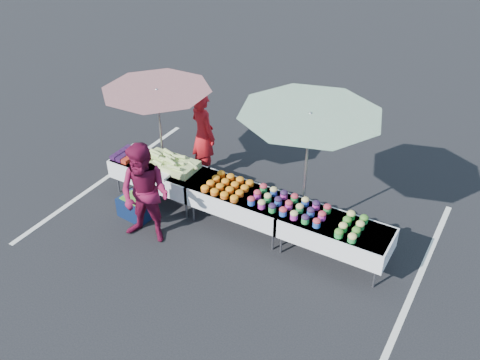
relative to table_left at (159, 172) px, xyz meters
The scene contains 17 objects.
ground 1.89m from the table_left, ahead, with size 80.00×80.00×0.00m, color black.
stripe_left 1.52m from the table_left, behind, with size 0.10×5.00×0.00m, color silver.
stripe_right 5.03m from the table_left, ahead, with size 0.10×5.00×0.00m, color silver.
table_left is the anchor object (origin of this frame).
table_center 1.80m from the table_left, ahead, with size 1.86×0.81×0.75m.
table_right 3.60m from the table_left, ahead, with size 1.86×0.81×0.75m.
berry_punnets 0.74m from the table_left, behind, with size 0.40×0.54×0.08m.
corn_pile 0.35m from the table_left, 10.00° to the left, with size 1.16×0.57×0.26m.
plastic_bags 0.47m from the table_left, 45.00° to the right, with size 0.30×0.25×0.05m, color white.
carrot_bowls 1.57m from the table_left, ahead, with size 0.75×0.69×0.11m.
potato_cups 2.76m from the table_left, ahead, with size 1.34×0.58×0.16m.
bean_baskets 3.87m from the table_left, ahead, with size 0.36×0.68×0.15m.
vendor 1.23m from the table_left, 76.75° to the left, with size 0.67×0.44×1.83m, color red.
customer 1.30m from the table_left, 61.93° to the right, with size 0.91×0.71×1.88m, color maroon.
umbrella_left 1.40m from the table_left, 116.81° to the left, with size 2.64×2.64×2.11m.
umbrella_right 3.28m from the table_left, ahead, with size 2.58×2.58×2.40m.
storage_bin 0.82m from the table_left, 91.40° to the right, with size 0.65×0.50×0.40m.
Camera 1 is at (3.87, -6.64, 6.15)m, focal length 40.00 mm.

